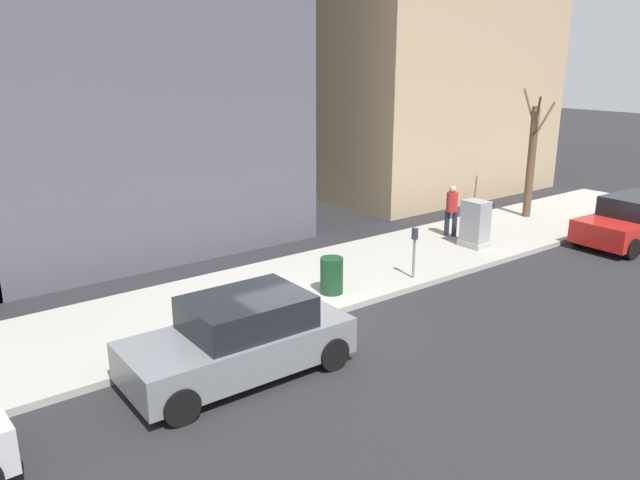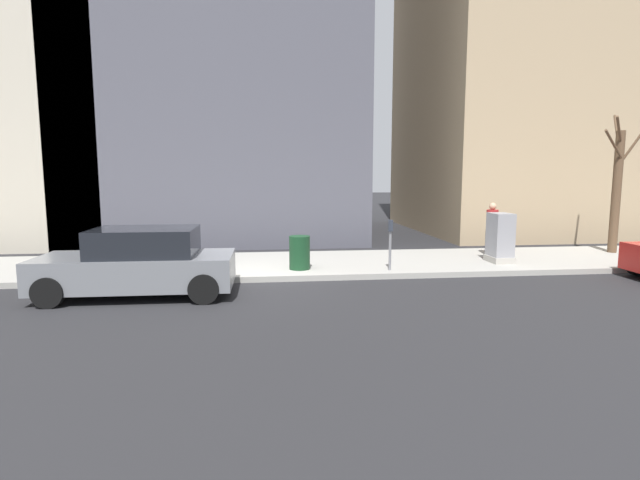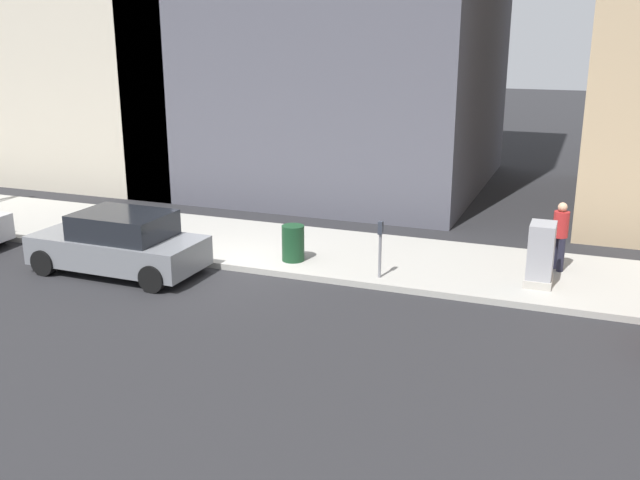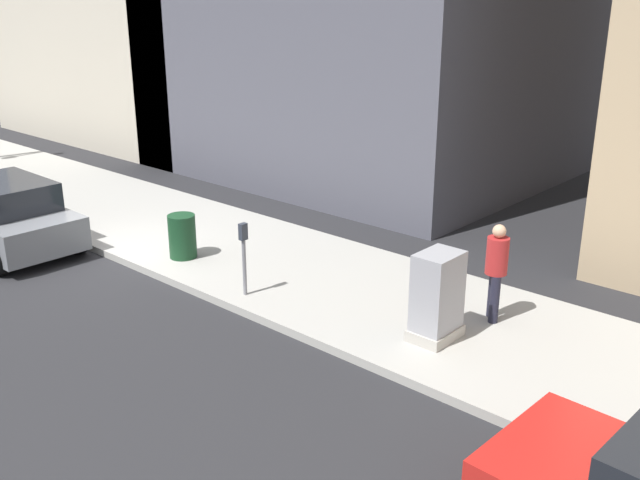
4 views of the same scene
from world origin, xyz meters
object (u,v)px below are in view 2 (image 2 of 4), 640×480
pedestrian_near_meter (492,226)px  parking_meter (390,240)px  office_block_center (222,23)px  bare_tree (617,187)px  trash_bin (300,253)px  utility_box (500,238)px  parked_car_grey (139,263)px

pedestrian_near_meter → parking_meter: bearing=82.5°
pedestrian_near_meter → office_block_center: (8.62, 8.82, 8.23)m
parking_meter → pedestrian_near_meter: (2.07, -3.82, 0.11)m
bare_tree → parking_meter: bearing=104.9°
bare_tree → pedestrian_near_meter: bearing=90.9°
office_block_center → trash_bin: bearing=-165.6°
utility_box → office_block_center: size_ratio=0.08×
parking_meter → utility_box: utility_box is taller
trash_bin → office_block_center: size_ratio=0.05×
office_block_center → parked_car_grey: bearing=174.9°
parked_car_grey → trash_bin: parked_car_grey is taller
utility_box → trash_bin: 5.89m
parking_meter → office_block_center: (10.69, 5.00, 8.33)m
trash_bin → pedestrian_near_meter: 6.43m
bare_tree → office_block_center: size_ratio=0.24×
parking_meter → trash_bin: bearing=79.3°
utility_box → office_block_center: 15.51m
utility_box → pedestrian_near_meter: bearing=-14.9°
trash_bin → pedestrian_near_meter: (1.62, -6.20, 0.49)m
utility_box → bare_tree: (1.29, -4.53, 1.43)m
bare_tree → trash_bin: bare_tree is taller
parked_car_grey → office_block_center: size_ratio=0.23×
trash_bin → pedestrian_near_meter: bearing=-75.3°
office_block_center → parking_meter: bearing=-154.9°
bare_tree → office_block_center: bearing=56.7°
parked_car_grey → pedestrian_near_meter: (3.59, -9.91, 0.35)m
pedestrian_near_meter → office_block_center: 14.82m
parked_car_grey → utility_box: size_ratio=2.95×
pedestrian_near_meter → utility_box: bearing=129.1°
parking_meter → office_block_center: 14.45m
parking_meter → pedestrian_near_meter: bearing=-61.5°
utility_box → trash_bin: bearing=93.9°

